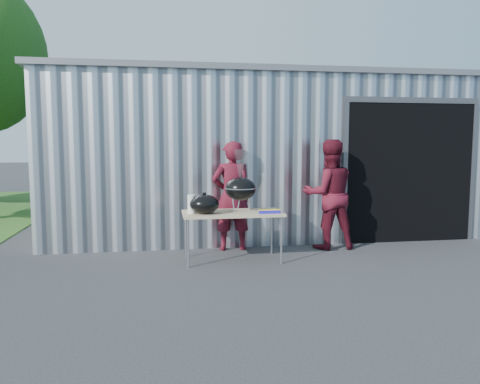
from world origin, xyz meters
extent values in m
plane|color=#2D2D30|center=(0.00, 0.00, 0.00)|extent=(80.00, 80.00, 0.00)
cube|color=silver|center=(0.80, 4.70, 1.50)|extent=(8.00, 6.00, 3.00)
cube|color=slate|center=(0.80, 4.70, 3.05)|extent=(8.20, 6.20, 0.10)
cube|color=black|center=(3.30, 2.27, 1.25)|extent=(2.40, 1.20, 2.50)
cube|color=#4C4C51|center=(3.30, 1.70, 2.55)|extent=(2.52, 0.08, 0.10)
cube|color=tan|center=(-0.08, 0.83, 0.73)|extent=(1.50, 0.75, 0.04)
cylinder|color=silver|center=(-0.77, 0.52, 0.35)|extent=(0.03, 0.03, 0.71)
cylinder|color=silver|center=(0.61, 0.52, 0.35)|extent=(0.03, 0.03, 0.71)
cylinder|color=silver|center=(-0.77, 1.15, 0.35)|extent=(0.03, 0.03, 0.71)
cylinder|color=silver|center=(0.61, 1.15, 0.35)|extent=(0.03, 0.03, 0.71)
ellipsoid|color=black|center=(0.05, 0.87, 1.10)|extent=(0.47, 0.47, 0.36)
cylinder|color=silver|center=(0.05, 0.87, 1.11)|extent=(0.48, 0.48, 0.02)
cylinder|color=silver|center=(0.05, 0.87, 1.12)|extent=(0.45, 0.45, 0.01)
cylinder|color=silver|center=(0.05, 1.01, 0.87)|extent=(0.02, 0.02, 0.24)
cylinder|color=silver|center=(-0.07, 0.80, 0.87)|extent=(0.02, 0.02, 0.24)
cylinder|color=silver|center=(0.18, 0.80, 0.87)|extent=(0.02, 0.02, 0.24)
cylinder|color=#B96B42|center=(-0.08, 0.87, 1.14)|extent=(0.02, 0.14, 0.02)
cylinder|color=#B96B42|center=(-0.03, 0.87, 1.14)|extent=(0.02, 0.14, 0.02)
cylinder|color=#B96B42|center=(0.03, 0.87, 1.14)|extent=(0.02, 0.14, 0.02)
cylinder|color=#B96B42|center=(0.08, 0.87, 1.14)|extent=(0.02, 0.14, 0.02)
cylinder|color=#B96B42|center=(0.14, 0.87, 1.14)|extent=(0.02, 0.14, 0.02)
cylinder|color=#B96B42|center=(0.19, 0.87, 1.14)|extent=(0.02, 0.14, 0.02)
cone|color=silver|center=(0.05, 0.87, 1.42)|extent=(0.20, 0.20, 0.55)
ellipsoid|color=black|center=(-0.51, 0.73, 0.89)|extent=(0.44, 0.44, 0.29)
cylinder|color=black|center=(-0.51, 0.73, 1.05)|extent=(0.05, 0.05, 0.03)
cylinder|color=white|center=(-0.70, 0.78, 0.89)|extent=(0.12, 0.12, 0.28)
cube|color=white|center=(-0.63, 1.00, 0.80)|extent=(0.20, 0.15, 0.10)
cube|color=#211CBB|center=(0.45, 0.58, 0.78)|extent=(0.32, 0.05, 0.05)
cube|color=yellow|center=(0.45, 0.58, 0.81)|extent=(0.32, 0.05, 0.01)
imported|color=#55111F|center=(0.02, 1.55, 0.91)|extent=(0.68, 0.46, 1.82)
imported|color=#55111F|center=(1.66, 1.40, 0.93)|extent=(0.91, 0.71, 1.85)
camera|label=1|loc=(-1.11, -6.12, 1.79)|focal=35.00mm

